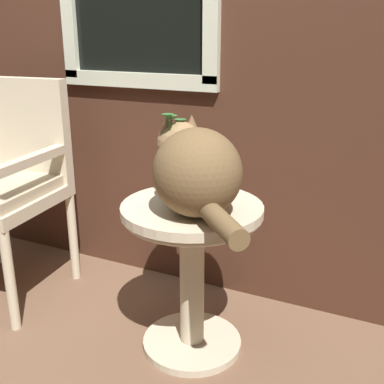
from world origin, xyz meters
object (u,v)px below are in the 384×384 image
Objects in this scene: cat at (195,169)px; wicker_chair at (1,175)px; pewter_vase_with_ivy at (173,172)px; wicker_side_table at (192,251)px.

wicker_chair is at bearing 173.44° from cat.
pewter_vase_with_ivy is (0.92, -0.01, 0.13)m from wicker_chair.
pewter_vase_with_ivy is (-0.14, 0.11, -0.06)m from cat.
wicker_side_table is at bearing -25.36° from pewter_vase_with_ivy.
wicker_chair is (-1.02, 0.06, 0.15)m from wicker_side_table.
wicker_chair is 1.09m from cat.
pewter_vase_with_ivy is at bearing -0.73° from wicker_chair.
wicker_side_table is 1.85× the size of pewter_vase_with_ivy.
wicker_chair is 0.93m from pewter_vase_with_ivy.
wicker_chair reaches higher than wicker_side_table.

